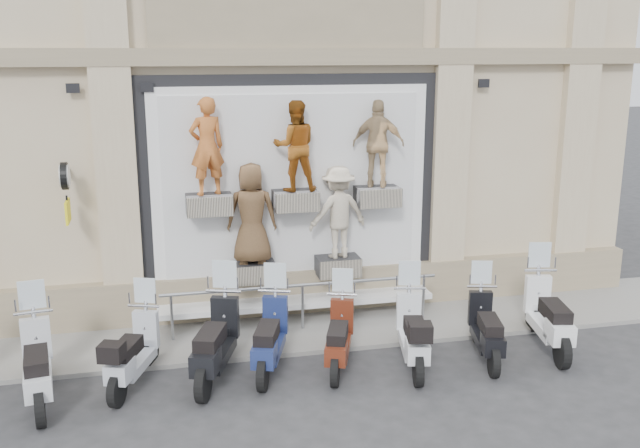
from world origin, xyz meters
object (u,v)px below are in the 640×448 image
at_px(scooter_c, 133,339).
at_px(scooter_d, 215,327).
at_px(scooter_i, 549,302).
at_px(scooter_f, 339,324).
at_px(scooter_b, 36,349).
at_px(scooter_e, 270,323).
at_px(scooter_h, 487,316).
at_px(scooter_g, 413,320).
at_px(clock_sign_bracket, 66,185).
at_px(guard_rail, 303,308).

height_order(scooter_c, scooter_d, scooter_d).
bearing_deg(scooter_i, scooter_f, -169.07).
distance_m(scooter_b, scooter_e, 3.44).
distance_m(scooter_e, scooter_h, 3.55).
relative_size(scooter_g, scooter_h, 1.05).
relative_size(clock_sign_bracket, scooter_b, 0.50).
distance_m(scooter_c, scooter_g, 4.36).
bearing_deg(guard_rail, scooter_e, -120.41).
bearing_deg(scooter_d, scooter_f, 17.50).
bearing_deg(scooter_c, scooter_i, 18.39).
bearing_deg(scooter_h, clock_sign_bracket, 175.85).
bearing_deg(scooter_e, clock_sign_bracket, 167.10).
xyz_separation_m(guard_rail, scooter_g, (1.44, -1.75, 0.32)).
bearing_deg(scooter_e, scooter_f, 9.99).
bearing_deg(scooter_g, scooter_d, -171.91).
bearing_deg(scooter_i, scooter_h, -161.45).
height_order(scooter_d, scooter_i, scooter_d).
xyz_separation_m(scooter_b, scooter_d, (2.57, 0.20, 0.03)).
bearing_deg(scooter_f, scooter_g, 9.68).
height_order(scooter_c, scooter_g, scooter_g).
distance_m(scooter_b, scooter_f, 4.52).
bearing_deg(scooter_e, scooter_c, -160.61).
xyz_separation_m(scooter_b, scooter_c, (1.33, 0.24, -0.07)).
relative_size(clock_sign_bracket, scooter_c, 0.55).
xyz_separation_m(guard_rail, scooter_e, (-0.82, -1.39, 0.33)).
bearing_deg(scooter_d, guard_rail, 60.88).
bearing_deg(scooter_e, scooter_d, -155.64).
xyz_separation_m(scooter_b, scooter_h, (6.95, -0.08, -0.07)).
height_order(scooter_c, scooter_e, scooter_e).
bearing_deg(scooter_g, scooter_b, -167.71).
distance_m(guard_rail, scooter_e, 1.64).
height_order(scooter_g, scooter_h, scooter_g).
relative_size(scooter_b, scooter_f, 1.11).
bearing_deg(scooter_b, scooter_e, -3.48).
relative_size(scooter_h, scooter_i, 0.89).
bearing_deg(scooter_f, clock_sign_bracket, 173.88).
bearing_deg(scooter_g, scooter_i, 15.75).
bearing_deg(scooter_h, scooter_d, -169.17).
relative_size(scooter_b, scooter_h, 1.10).
xyz_separation_m(scooter_c, scooter_e, (2.09, 0.05, 0.04)).
distance_m(clock_sign_bracket, scooter_f, 5.07).
xyz_separation_m(scooter_g, scooter_i, (2.47, 0.12, 0.06)).
distance_m(scooter_g, scooter_i, 2.47).
bearing_deg(scooter_g, clock_sign_bracket, 170.46).
distance_m(scooter_c, scooter_e, 2.09).
xyz_separation_m(scooter_d, scooter_g, (3.12, -0.27, -0.06)).
xyz_separation_m(clock_sign_bracket, scooter_e, (3.08, -1.86, -2.01)).
distance_m(scooter_d, scooter_g, 3.13).
height_order(scooter_d, scooter_g, scooter_d).
relative_size(scooter_d, scooter_f, 1.15).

